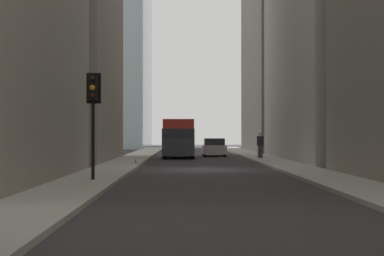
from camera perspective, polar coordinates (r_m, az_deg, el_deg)
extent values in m
plane|color=#302D30|center=(29.55, 1.21, -4.00)|extent=(135.00, 135.00, 0.00)
cube|color=#A8A399|center=(29.72, -7.51, -3.84)|extent=(90.00, 2.20, 0.14)
cube|color=#A8A399|center=(30.05, 9.84, -3.80)|extent=(90.00, 2.20, 0.14)
cube|color=gray|center=(61.27, 10.28, 10.05)|extent=(17.56, 10.00, 26.10)
cube|color=red|center=(44.91, -1.29, -0.86)|extent=(4.60, 2.25, 2.60)
cube|color=#38383D|center=(41.71, -1.32, -1.36)|extent=(1.90, 2.25, 1.90)
cube|color=black|center=(41.71, -1.32, -0.54)|extent=(1.92, 2.09, 0.64)
cylinder|color=black|center=(41.73, 0.03, -2.40)|extent=(0.88, 0.28, 0.88)
cylinder|color=black|center=(41.75, -2.68, -2.39)|extent=(0.88, 0.28, 0.88)
cylinder|color=black|center=(46.33, -0.06, -2.21)|extent=(0.88, 0.28, 0.88)
cylinder|color=black|center=(46.34, -2.50, -2.21)|extent=(0.88, 0.28, 0.88)
cube|color=#B7BABF|center=(47.46, 2.11, -2.07)|extent=(4.30, 1.78, 0.70)
cube|color=black|center=(47.24, 2.13, -1.33)|extent=(2.10, 1.58, 0.54)
cylinder|color=black|center=(48.85, 2.95, -2.27)|extent=(0.64, 0.22, 0.64)
cylinder|color=black|center=(48.78, 1.12, -2.27)|extent=(0.64, 0.22, 0.64)
cylinder|color=black|center=(46.16, 3.17, -2.37)|extent=(0.64, 0.22, 0.64)
cylinder|color=black|center=(46.08, 1.23, -2.37)|extent=(0.64, 0.22, 0.64)
cylinder|color=black|center=(21.51, -9.47, -1.14)|extent=(0.12, 0.12, 2.82)
cube|color=black|center=(21.57, -9.46, 3.81)|extent=(0.28, 0.32, 0.90)
cube|color=black|center=(21.72, -9.40, 3.78)|extent=(0.03, 0.52, 1.10)
sphere|color=black|center=(21.44, -9.52, 4.64)|extent=(0.20, 0.20, 0.20)
sphere|color=orange|center=(21.41, -9.52, 3.84)|extent=(0.20, 0.20, 0.20)
sphere|color=black|center=(21.39, -9.52, 3.04)|extent=(0.20, 0.20, 0.20)
cylinder|color=#33333D|center=(40.65, 6.68, -2.27)|extent=(0.16, 0.16, 0.84)
cylinder|color=#33333D|center=(40.63, 6.44, -2.27)|extent=(0.16, 0.16, 0.84)
cube|color=#232328|center=(40.62, 6.56, -1.22)|extent=(0.26, 0.44, 0.64)
sphere|color=tan|center=(40.62, 6.55, -0.56)|extent=(0.22, 0.22, 0.22)
cylinder|color=#236033|center=(33.24, -5.40, -3.20)|extent=(0.07, 0.07, 0.20)
cylinder|color=#236033|center=(33.24, -5.40, -2.97)|extent=(0.03, 0.03, 0.07)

